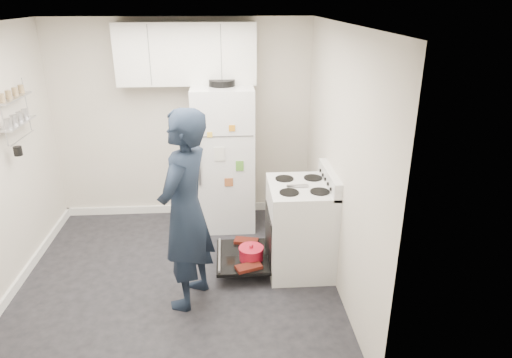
{
  "coord_description": "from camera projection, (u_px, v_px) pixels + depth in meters",
  "views": [
    {
      "loc": [
        0.53,
        -4.03,
        2.72
      ],
      "look_at": [
        0.81,
        0.11,
        1.05
      ],
      "focal_mm": 32.0,
      "sensor_mm": 36.0,
      "label": 1
    }
  ],
  "objects": [
    {
      "name": "room",
      "position": [
        167.0,
        169.0,
        4.29
      ],
      "size": [
        3.21,
        3.21,
        2.51
      ],
      "color": "black",
      "rests_on": "ground"
    },
    {
      "name": "electric_range",
      "position": [
        299.0,
        228.0,
        4.76
      ],
      "size": [
        0.66,
        0.76,
        1.1
      ],
      "color": "silver",
      "rests_on": "ground"
    },
    {
      "name": "open_oven_door",
      "position": [
        246.0,
        255.0,
        4.8
      ],
      "size": [
        0.55,
        0.73,
        0.21
      ],
      "color": "black",
      "rests_on": "ground"
    },
    {
      "name": "refrigerator",
      "position": [
        224.0,
        157.0,
        5.57
      ],
      "size": [
        0.72,
        0.74,
        1.83
      ],
      "color": "silver",
      "rests_on": "ground"
    },
    {
      "name": "upper_cabinets",
      "position": [
        187.0,
        54.0,
        5.26
      ],
      "size": [
        1.6,
        0.33,
        0.7
      ],
      "primitive_type": "cube",
      "color": "silver",
      "rests_on": "room"
    },
    {
      "name": "wall_shelf_rack",
      "position": [
        15.0,
        111.0,
        4.44
      ],
      "size": [
        0.14,
        0.6,
        0.61
      ],
      "color": "#B2B2B7",
      "rests_on": "room"
    },
    {
      "name": "person",
      "position": [
        185.0,
        211.0,
        4.06
      ],
      "size": [
        0.67,
        0.8,
        1.87
      ],
      "primitive_type": "imported",
      "rotation": [
        0.0,
        0.0,
        -1.96
      ],
      "color": "black",
      "rests_on": "ground"
    }
  ]
}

